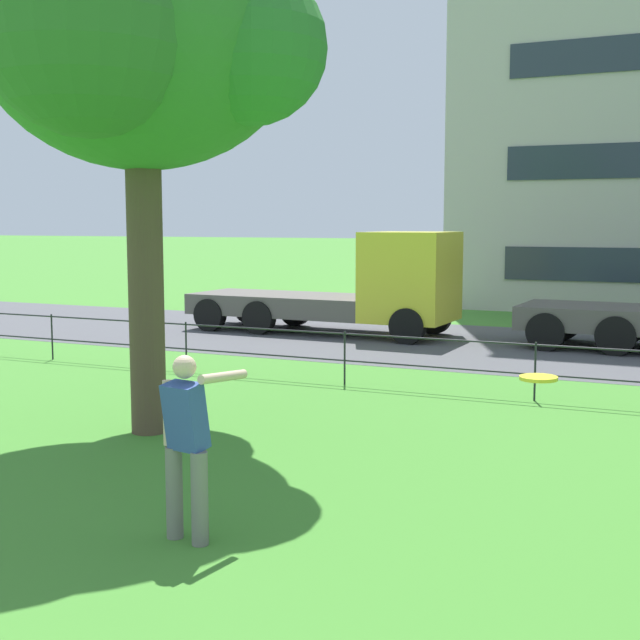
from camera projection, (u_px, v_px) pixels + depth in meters
street_strip at (581, 351)px, 19.63m from camera, size 80.00×7.75×0.01m
park_fence at (535, 362)px, 14.16m from camera, size 34.78×0.04×1.00m
tree_large_lawn at (142, 30)px, 11.59m from camera, size 5.05×5.59×7.88m
person_thrower at (187, 441)px, 7.87m from camera, size 0.61×0.77×1.78m
frisbee at (538, 378)px, 5.99m from camera, size 0.38×0.38×0.03m
flatbed_truck_left at (358, 289)px, 22.45m from camera, size 7.35×2.58×2.75m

